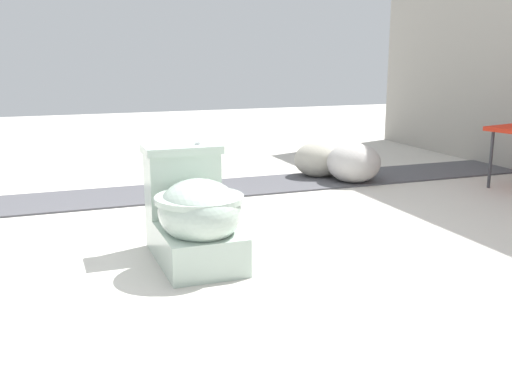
{
  "coord_description": "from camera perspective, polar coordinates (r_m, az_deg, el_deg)",
  "views": [
    {
      "loc": [
        2.64,
        -0.59,
        0.94
      ],
      "look_at": [
        0.09,
        0.36,
        0.3
      ],
      "focal_mm": 42.0,
      "sensor_mm": 36.0,
      "label": 1
    }
  ],
  "objects": [
    {
      "name": "boulder_far",
      "position": [
        4.61,
        6.04,
        3.11
      ],
      "size": [
        0.42,
        0.46,
        0.28
      ],
      "primitive_type": "ellipsoid",
      "rotation": [
        0.0,
        0.0,
        1.31
      ],
      "color": "#ADA899",
      "rests_on": "ground"
    },
    {
      "name": "ground_plane",
      "position": [
        2.86,
        -7.4,
        -6.04
      ],
      "size": [
        14.0,
        14.0,
        0.0
      ],
      "primitive_type": "plane",
      "color": "beige"
    },
    {
      "name": "gravel_strip",
      "position": [
        4.17,
        -4.75,
        0.24
      ],
      "size": [
        0.56,
        8.0,
        0.01
      ],
      "primitive_type": "cube",
      "color": "#4C4C51",
      "rests_on": "ground"
    },
    {
      "name": "toilet",
      "position": [
        2.72,
        -5.9,
        -2.15
      ],
      "size": [
        0.63,
        0.39,
        0.52
      ],
      "rotation": [
        0.0,
        0.0,
        -0.0
      ],
      "color": "#B2C6B7",
      "rests_on": "ground"
    },
    {
      "name": "boulder_near",
      "position": [
        4.44,
        9.29,
        2.77
      ],
      "size": [
        0.48,
        0.48,
        0.3
      ],
      "primitive_type": "ellipsoid",
      "rotation": [
        0.0,
        0.0,
        0.24
      ],
      "color": "#B7B2AD",
      "rests_on": "ground"
    }
  ]
}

